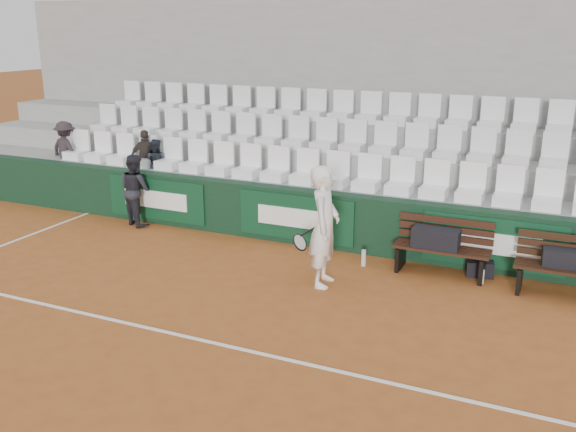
# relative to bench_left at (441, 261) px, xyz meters

# --- Properties ---
(ground) EXTENTS (80.00, 80.00, 0.00)m
(ground) POSITION_rel_bench_left_xyz_m (-2.47, -3.49, -0.23)
(ground) COLOR #A35524
(ground) RESTS_ON ground
(court_baseline) EXTENTS (18.00, 0.06, 0.01)m
(court_baseline) POSITION_rel_bench_left_xyz_m (-2.47, -3.49, -0.22)
(court_baseline) COLOR white
(court_baseline) RESTS_ON ground
(back_barrier) EXTENTS (18.00, 0.34, 1.00)m
(back_barrier) POSITION_rel_bench_left_xyz_m (-2.41, 0.50, 0.28)
(back_barrier) COLOR #10311C
(back_barrier) RESTS_ON ground
(grandstand_tier_front) EXTENTS (18.00, 0.95, 1.00)m
(grandstand_tier_front) POSITION_rel_bench_left_xyz_m (-2.47, 1.13, 0.28)
(grandstand_tier_front) COLOR gray
(grandstand_tier_front) RESTS_ON ground
(grandstand_tier_mid) EXTENTS (18.00, 0.95, 1.45)m
(grandstand_tier_mid) POSITION_rel_bench_left_xyz_m (-2.47, 2.08, 0.50)
(grandstand_tier_mid) COLOR #999A97
(grandstand_tier_mid) RESTS_ON ground
(grandstand_tier_back) EXTENTS (18.00, 0.95, 1.90)m
(grandstand_tier_back) POSITION_rel_bench_left_xyz_m (-2.47, 3.03, 0.72)
(grandstand_tier_back) COLOR gray
(grandstand_tier_back) RESTS_ON ground
(grandstand_rear_wall) EXTENTS (18.00, 0.30, 4.40)m
(grandstand_rear_wall) POSITION_rel_bench_left_xyz_m (-2.47, 3.66, 1.98)
(grandstand_rear_wall) COLOR gray
(grandstand_rear_wall) RESTS_ON ground
(seat_row_front) EXTENTS (11.90, 0.44, 0.63)m
(seat_row_front) POSITION_rel_bench_left_xyz_m (-2.47, 0.96, 1.09)
(seat_row_front) COLOR white
(seat_row_front) RESTS_ON grandstand_tier_front
(seat_row_mid) EXTENTS (11.90, 0.44, 0.63)m
(seat_row_mid) POSITION_rel_bench_left_xyz_m (-2.47, 1.91, 1.54)
(seat_row_mid) COLOR silver
(seat_row_mid) RESTS_ON grandstand_tier_mid
(seat_row_back) EXTENTS (11.90, 0.44, 0.63)m
(seat_row_back) POSITION_rel_bench_left_xyz_m (-2.47, 2.86, 1.99)
(seat_row_back) COLOR silver
(seat_row_back) RESTS_ON grandstand_tier_back
(bench_left) EXTENTS (1.50, 0.56, 0.45)m
(bench_left) POSITION_rel_bench_left_xyz_m (0.00, 0.00, 0.00)
(bench_left) COLOR #361A10
(bench_left) RESTS_ON ground
(bench_right) EXTENTS (1.50, 0.56, 0.45)m
(bench_right) POSITION_rel_bench_left_xyz_m (1.86, -0.14, 0.00)
(bench_right) COLOR #311A0E
(bench_right) RESTS_ON ground
(sports_bag_left) EXTENTS (0.73, 0.32, 0.31)m
(sports_bag_left) POSITION_rel_bench_left_xyz_m (-0.09, -0.05, 0.38)
(sports_bag_left) COLOR black
(sports_bag_left) RESTS_ON bench_left
(sports_bag_right) EXTENTS (0.58, 0.31, 0.26)m
(sports_bag_right) POSITION_rel_bench_left_xyz_m (1.76, -0.11, 0.35)
(sports_bag_right) COLOR black
(sports_bag_right) RESTS_ON bench_right
(sports_bag_ground) EXTENTS (0.46, 0.33, 0.25)m
(sports_bag_ground) POSITION_rel_bench_left_xyz_m (0.59, 0.18, -0.10)
(sports_bag_ground) COLOR black
(sports_bag_ground) RESTS_ON ground
(water_bottle_near) EXTENTS (0.08, 0.08, 0.27)m
(water_bottle_near) POSITION_rel_bench_left_xyz_m (-1.23, -0.15, -0.09)
(water_bottle_near) COLOR silver
(water_bottle_near) RESTS_ON ground
(water_bottle_far) EXTENTS (0.06, 0.06, 0.23)m
(water_bottle_far) POSITION_rel_bench_left_xyz_m (0.66, -0.12, -0.11)
(water_bottle_far) COLOR silver
(water_bottle_far) RESTS_ON ground
(tennis_player) EXTENTS (0.76, 0.73, 1.86)m
(tennis_player) POSITION_rel_bench_left_xyz_m (-1.55, -1.14, 0.70)
(tennis_player) COLOR white
(tennis_player) RESTS_ON ground
(ball_kid) EXTENTS (0.85, 0.77, 1.42)m
(ball_kid) POSITION_rel_bench_left_xyz_m (-6.04, 0.19, 0.49)
(ball_kid) COLOR black
(ball_kid) RESTS_ON ground
(spectator_a) EXTENTS (0.87, 0.57, 1.25)m
(spectator_a) POSITION_rel_bench_left_xyz_m (-8.51, 1.01, 1.40)
(spectator_a) COLOR #271F25
(spectator_a) RESTS_ON grandstand_tier_front
(spectator_b) EXTENTS (0.76, 0.51, 1.20)m
(spectator_b) POSITION_rel_bench_left_xyz_m (-6.36, 1.01, 1.38)
(spectator_b) COLOR #2E2925
(spectator_b) RESTS_ON grandstand_tier_front
(spectator_c) EXTENTS (0.57, 0.48, 1.03)m
(spectator_c) POSITION_rel_bench_left_xyz_m (-6.13, 1.01, 1.29)
(spectator_c) COLOR black
(spectator_c) RESTS_ON grandstand_tier_front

